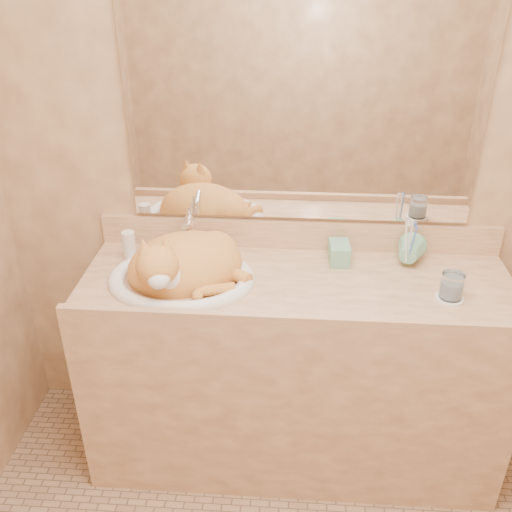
# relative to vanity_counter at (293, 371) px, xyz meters

# --- Properties ---
(wall_back) EXTENTS (2.40, 0.02, 2.50)m
(wall_back) POSITION_rel_vanity_counter_xyz_m (0.00, 0.28, 0.82)
(wall_back) COLOR #926742
(wall_back) RESTS_ON ground
(vanity_counter) EXTENTS (1.60, 0.55, 0.85)m
(vanity_counter) POSITION_rel_vanity_counter_xyz_m (0.00, 0.00, 0.00)
(vanity_counter) COLOR #A06D48
(vanity_counter) RESTS_ON floor
(mirror) EXTENTS (1.30, 0.02, 0.80)m
(mirror) POSITION_rel_vanity_counter_xyz_m (0.00, 0.26, 0.97)
(mirror) COLOR white
(mirror) RESTS_ON wall_back
(sink_basin) EXTENTS (0.57, 0.48, 0.17)m
(sink_basin) POSITION_rel_vanity_counter_xyz_m (-0.42, -0.02, 0.51)
(sink_basin) COLOR white
(sink_basin) RESTS_ON vanity_counter
(faucet) EXTENTS (0.05, 0.13, 0.18)m
(faucet) POSITION_rel_vanity_counter_xyz_m (-0.42, 0.18, 0.52)
(faucet) COLOR white
(faucet) RESTS_ON vanity_counter
(cat) EXTENTS (0.54, 0.50, 0.24)m
(cat) POSITION_rel_vanity_counter_xyz_m (-0.42, -0.01, 0.50)
(cat) COLOR #C9782E
(cat) RESTS_ON sink_basin
(soap_dispenser) EXTENTS (0.08, 0.08, 0.17)m
(soap_dispenser) POSITION_rel_vanity_counter_xyz_m (0.16, 0.11, 0.51)
(soap_dispenser) COLOR #6FB18C
(soap_dispenser) RESTS_ON vanity_counter
(toothbrush_cup) EXTENTS (0.14, 0.14, 0.10)m
(toothbrush_cup) POSITION_rel_vanity_counter_xyz_m (0.41, 0.12, 0.48)
(toothbrush_cup) COLOR #6FB18C
(toothbrush_cup) RESTS_ON vanity_counter
(toothbrushes) EXTENTS (0.03, 0.03, 0.21)m
(toothbrushes) POSITION_rel_vanity_counter_xyz_m (0.41, 0.12, 0.55)
(toothbrushes) COLOR white
(toothbrushes) RESTS_ON toothbrush_cup
(saucer) EXTENTS (0.10, 0.10, 0.01)m
(saucer) POSITION_rel_vanity_counter_xyz_m (0.53, -0.08, 0.43)
(saucer) COLOR white
(saucer) RESTS_ON vanity_counter
(water_glass) EXTENTS (0.08, 0.08, 0.09)m
(water_glass) POSITION_rel_vanity_counter_xyz_m (0.53, -0.08, 0.48)
(water_glass) COLOR silver
(water_glass) RESTS_ON saucer
(lotion_bottle) EXTENTS (0.05, 0.05, 0.12)m
(lotion_bottle) POSITION_rel_vanity_counter_xyz_m (-0.65, 0.12, 0.48)
(lotion_bottle) COLOR white
(lotion_bottle) RESTS_ON vanity_counter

